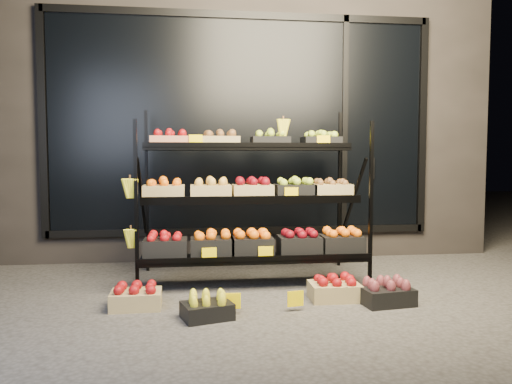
{
  "coord_description": "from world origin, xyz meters",
  "views": [
    {
      "loc": [
        -0.55,
        -4.08,
        1.18
      ],
      "look_at": [
        0.04,
        0.55,
        0.86
      ],
      "focal_mm": 35.0,
      "sensor_mm": 36.0,
      "label": 1
    }
  ],
  "objects": [
    {
      "name": "ground",
      "position": [
        0.0,
        0.0,
        0.0
      ],
      "size": [
        24.0,
        24.0,
        0.0
      ],
      "primitive_type": "plane",
      "color": "#514F4C",
      "rests_on": "ground"
    },
    {
      "name": "floor_crate_left",
      "position": [
        -1.0,
        -0.16,
        0.09
      ],
      "size": [
        0.4,
        0.3,
        0.2
      ],
      "rotation": [
        0.0,
        0.0,
        0.02
      ],
      "color": "tan",
      "rests_on": "ground"
    },
    {
      "name": "tag_floor_a",
      "position": [
        -0.26,
        -0.4,
        0.06
      ],
      "size": [
        0.13,
        0.01,
        0.12
      ],
      "primitive_type": "cube",
      "color": "#FFD900",
      "rests_on": "ground"
    },
    {
      "name": "floor_crate_right",
      "position": [
        0.98,
        -0.31,
        0.09
      ],
      "size": [
        0.44,
        0.35,
        0.2
      ],
      "rotation": [
        0.0,
        0.0,
        0.14
      ],
      "color": "black",
      "rests_on": "ground"
    },
    {
      "name": "display_rack",
      "position": [
        -0.01,
        0.6,
        0.79
      ],
      "size": [
        2.18,
        1.02,
        1.68
      ],
      "color": "black",
      "rests_on": "ground"
    },
    {
      "name": "tag_floor_b",
      "position": [
        0.22,
        -0.4,
        0.06
      ],
      "size": [
        0.13,
        0.01,
        0.12
      ],
      "primitive_type": "cube",
      "color": "#FFD900",
      "rests_on": "ground"
    },
    {
      "name": "floor_crate_midleft",
      "position": [
        -0.45,
        -0.49,
        0.09
      ],
      "size": [
        0.41,
        0.35,
        0.19
      ],
      "rotation": [
        0.0,
        0.0,
        0.28
      ],
      "color": "black",
      "rests_on": "ground"
    },
    {
      "name": "floor_crate_midright",
      "position": [
        0.61,
        -0.13,
        0.1
      ],
      "size": [
        0.41,
        0.31,
        0.2
      ],
      "rotation": [
        0.0,
        0.0,
        -0.02
      ],
      "color": "tan",
      "rests_on": "ground"
    },
    {
      "name": "building",
      "position": [
        0.0,
        2.59,
        1.75
      ],
      "size": [
        6.0,
        2.08,
        3.5
      ],
      "color": "#2D2826",
      "rests_on": "ground"
    }
  ]
}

